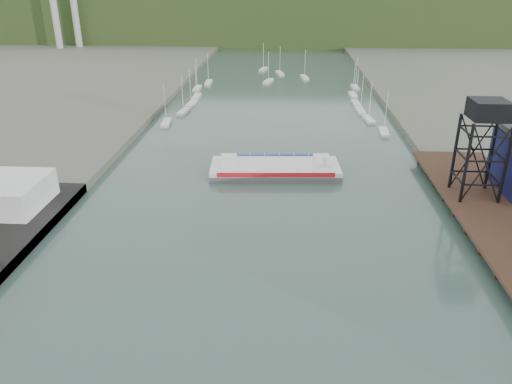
# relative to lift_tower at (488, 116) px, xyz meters

# --- Properties ---
(lift_tower) EXTENTS (6.50, 6.50, 16.00)m
(lift_tower) POSITION_rel_lift_tower_xyz_m (0.00, 0.00, 0.00)
(lift_tower) COLOR black
(lift_tower) RESTS_ON east_pier
(marina_sailboats) EXTENTS (57.71, 92.65, 0.90)m
(marina_sailboats) POSITION_rel_lift_tower_xyz_m (-34.92, 80.46, -15.30)
(marina_sailboats) COLOR silver
(marina_sailboats) RESTS_ON ground
(distant_hills) EXTENTS (500.00, 120.00, 80.00)m
(distant_hills) POSITION_rel_lift_tower_xyz_m (-38.98, 243.35, -5.27)
(distant_hills) COLOR #1E3116
(distant_hills) RESTS_ON ground
(chain_ferry) EXTENTS (25.61, 11.59, 3.61)m
(chain_ferry) POSITION_rel_lift_tower_xyz_m (-33.40, 13.16, -14.61)
(chain_ferry) COLOR #4E4E51
(chain_ferry) RESTS_ON ground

